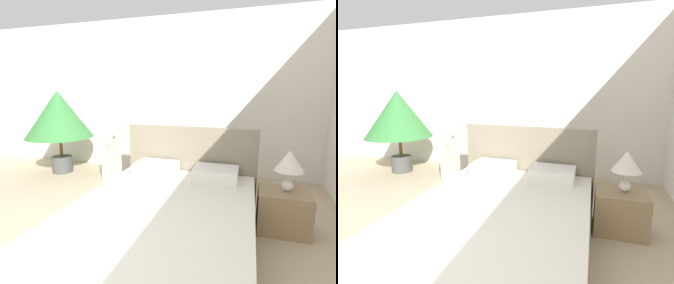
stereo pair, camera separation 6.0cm
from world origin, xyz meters
The scene contains 8 objects.
wall_back centered at (0.00, 4.09, 1.45)m, with size 10.00×0.06×2.90m.
bed centered at (0.75, 1.45, 0.29)m, with size 1.68×2.23×1.11m.
armchair_near_window_left centered at (-0.65, 3.47, 0.30)m, with size 0.70×0.59×0.94m.
armchair_near_window_right centered at (0.32, 3.47, 0.30)m, with size 0.72×0.61×0.94m.
potted_palm centered at (-1.97, 3.32, 1.10)m, with size 1.24×1.24×1.57m.
nightstand centered at (1.88, 2.26, 0.23)m, with size 0.55×0.47×0.46m.
table_lamp centered at (1.91, 2.28, 0.79)m, with size 0.31×0.31×0.46m.
side_table centered at (-0.17, 3.44, 0.22)m, with size 0.29×0.29×0.44m.
Camera 1 is at (1.48, -0.75, 1.56)m, focal length 28.00 mm.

